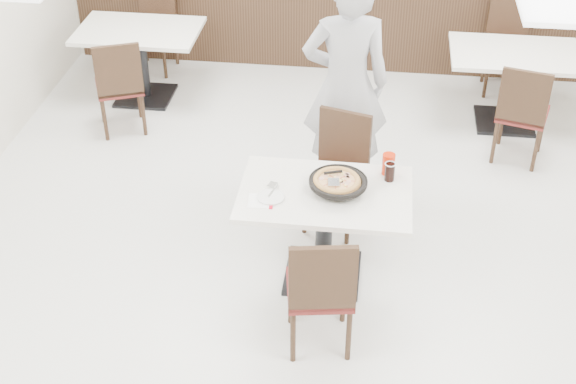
# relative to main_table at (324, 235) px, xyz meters

# --- Properties ---
(floor) EXTENTS (7.00, 7.00, 0.00)m
(floor) POSITION_rel_main_table_xyz_m (-0.09, 0.01, -0.38)
(floor) COLOR beige
(floor) RESTS_ON ground
(wainscot_back) EXTENTS (5.90, 0.03, 1.10)m
(wainscot_back) POSITION_rel_main_table_xyz_m (-0.09, 3.49, 0.18)
(wainscot_back) COLOR black
(wainscot_back) RESTS_ON floor
(main_table) EXTENTS (1.25, 0.87, 0.75)m
(main_table) POSITION_rel_main_table_xyz_m (0.00, 0.00, 0.00)
(main_table) COLOR white
(main_table) RESTS_ON floor
(chair_near) EXTENTS (0.48, 0.48, 0.95)m
(chair_near) POSITION_rel_main_table_xyz_m (0.03, -0.68, 0.10)
(chair_near) COLOR black
(chair_near) RESTS_ON floor
(chair_far) EXTENTS (0.52, 0.52, 0.95)m
(chair_far) POSITION_rel_main_table_xyz_m (0.03, 0.62, 0.10)
(chair_far) COLOR black
(chair_far) RESTS_ON floor
(trivet) EXTENTS (0.12, 0.12, 0.04)m
(trivet) POSITION_rel_main_table_xyz_m (0.07, 0.04, 0.39)
(trivet) COLOR black
(trivet) RESTS_ON main_table
(pizza_pan) EXTENTS (0.38, 0.38, 0.01)m
(pizza_pan) POSITION_rel_main_table_xyz_m (0.09, 0.03, 0.42)
(pizza_pan) COLOR black
(pizza_pan) RESTS_ON trivet
(pizza) EXTENTS (0.36, 0.36, 0.02)m
(pizza) POSITION_rel_main_table_xyz_m (0.07, 0.04, 0.44)
(pizza) COLOR tan
(pizza) RESTS_ON pizza_pan
(pizza_server) EXTENTS (0.09, 0.11, 0.00)m
(pizza_server) POSITION_rel_main_table_xyz_m (0.06, -0.01, 0.47)
(pizza_server) COLOR white
(pizza_server) RESTS_ON pizza
(napkin) EXTENTS (0.19, 0.19, 0.00)m
(napkin) POSITION_rel_main_table_xyz_m (-0.43, -0.17, 0.38)
(napkin) COLOR white
(napkin) RESTS_ON main_table
(side_plate) EXTENTS (0.20, 0.20, 0.01)m
(side_plate) POSITION_rel_main_table_xyz_m (-0.36, -0.12, 0.38)
(side_plate) COLOR silver
(side_plate) RESTS_ON napkin
(fork) EXTENTS (0.06, 0.15, 0.00)m
(fork) POSITION_rel_main_table_xyz_m (-0.36, -0.06, 0.39)
(fork) COLOR white
(fork) RESTS_ON side_plate
(cola_glass) EXTENTS (0.08, 0.08, 0.13)m
(cola_glass) POSITION_rel_main_table_xyz_m (0.44, 0.21, 0.44)
(cola_glass) COLOR black
(cola_glass) RESTS_ON main_table
(red_cup) EXTENTS (0.10, 0.10, 0.16)m
(red_cup) POSITION_rel_main_table_xyz_m (0.42, 0.29, 0.45)
(red_cup) COLOR #BA1D05
(red_cup) RESTS_ON main_table
(diner_person) EXTENTS (0.77, 0.57, 1.94)m
(diner_person) POSITION_rel_main_table_xyz_m (0.05, 1.20, 0.59)
(diner_person) COLOR #BABABF
(diner_person) RESTS_ON floor
(bg_table_left) EXTENTS (1.21, 0.81, 0.75)m
(bg_table_left) POSITION_rel_main_table_xyz_m (-2.07, 2.57, 0.00)
(bg_table_left) COLOR white
(bg_table_left) RESTS_ON floor
(bg_chair_left_near) EXTENTS (0.55, 0.55, 0.95)m
(bg_chair_left_near) POSITION_rel_main_table_xyz_m (-2.10, 1.92, 0.10)
(bg_chair_left_near) COLOR black
(bg_chair_left_near) RESTS_ON floor
(bg_chair_left_far) EXTENTS (0.46, 0.46, 0.95)m
(bg_chair_left_far) POSITION_rel_main_table_xyz_m (-2.13, 3.22, 0.10)
(bg_chair_left_far) COLOR black
(bg_chair_left_far) RESTS_ON floor
(bg_table_right) EXTENTS (1.22, 0.83, 0.75)m
(bg_table_right) POSITION_rel_main_table_xyz_m (1.56, 2.49, 0.00)
(bg_table_right) COLOR white
(bg_table_right) RESTS_ON floor
(bg_chair_right_near) EXTENTS (0.52, 0.52, 0.95)m
(bg_chair_right_near) POSITION_rel_main_table_xyz_m (1.60, 1.86, 0.10)
(bg_chair_right_near) COLOR black
(bg_chair_right_near) RESTS_ON floor
(bg_chair_right_far) EXTENTS (0.43, 0.43, 0.95)m
(bg_chair_right_far) POSITION_rel_main_table_xyz_m (1.58, 3.18, 0.10)
(bg_chair_right_far) COLOR black
(bg_chair_right_far) RESTS_ON floor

